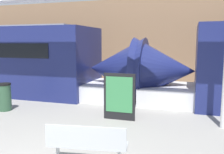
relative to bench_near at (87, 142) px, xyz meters
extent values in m
cube|color=#937051|center=(-0.52, 10.66, 1.99)|extent=(56.00, 0.20, 5.00)
cone|color=navy|center=(0.85, 5.89, 0.81)|extent=(2.43, 2.63, 2.63)
cube|color=silver|center=(1.09, 5.89, -0.16)|extent=(2.19, 2.46, 0.70)
cone|color=navy|center=(-1.12, 5.89, 0.81)|extent=(2.43, 2.63, 2.63)
cube|color=silver|center=(-1.35, 5.89, -0.16)|extent=(2.19, 2.46, 0.70)
cube|color=#ADB2B7|center=(-0.01, 0.08, -0.08)|extent=(1.63, 0.67, 0.04)
cube|color=#ADB2B7|center=(0.02, -0.11, 0.15)|extent=(1.57, 0.27, 0.42)
cylinder|color=#ADB2B7|center=(-0.64, -0.01, -0.30)|extent=(0.07, 0.07, 0.40)
cylinder|color=#2D5138|center=(-4.44, 2.91, -0.04)|extent=(0.46, 0.46, 0.93)
cylinder|color=black|center=(-4.44, 2.91, 0.45)|extent=(0.48, 0.48, 0.06)
cube|color=black|center=(-0.22, 3.10, 0.23)|extent=(1.01, 0.06, 1.48)
cube|color=#38844C|center=(-0.22, 3.06, 0.31)|extent=(0.86, 0.01, 1.12)
camera|label=1|loc=(1.87, -4.27, 1.92)|focal=40.00mm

